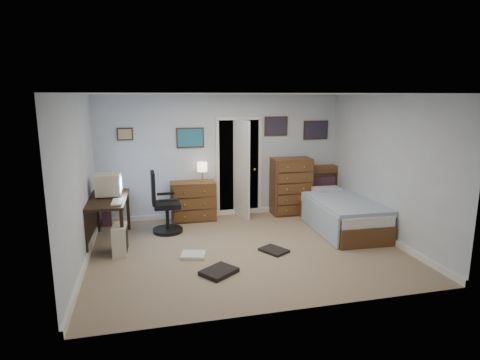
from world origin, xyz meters
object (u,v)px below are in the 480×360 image
bed (342,214)px  low_dresser (193,201)px  office_chair (164,209)px  computer_desk (102,209)px  tall_dresser (291,186)px

bed → low_dresser: bearing=156.3°
office_chair → computer_desk: bearing=-164.0°
computer_desk → low_dresser: same height
low_dresser → tall_dresser: 2.09m
low_dresser → bed: (2.63, -1.26, -0.09)m
computer_desk → low_dresser: size_ratio=1.57×
computer_desk → office_chair: bearing=19.3°
bed → office_chair: bearing=170.9°
low_dresser → tall_dresser: (2.08, -0.02, 0.20)m
office_chair → bed: size_ratio=0.57×
tall_dresser → low_dresser: bearing=-179.1°
computer_desk → office_chair: 1.09m
office_chair → low_dresser: size_ratio=1.28×
computer_desk → tall_dresser: tall_dresser is taller
computer_desk → bed: (4.28, -0.32, -0.31)m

